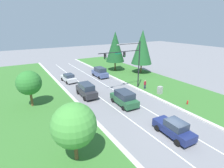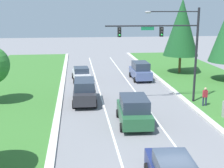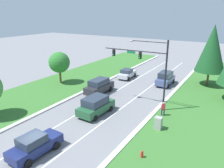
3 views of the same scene
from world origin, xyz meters
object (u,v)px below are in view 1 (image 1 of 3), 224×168
at_px(pedestrian, 145,84).
at_px(charcoal_suv, 86,90).
at_px(navy_sedan, 174,128).
at_px(oak_far_left_tree, 29,83).
at_px(forest_suv, 124,98).
at_px(utility_cabinet, 160,90).
at_px(traffic_signal_mast, 129,59).
at_px(conifer_far_right_tree, 115,47).
at_px(slate_blue_suv, 100,72).
at_px(silver_sedan, 69,78).
at_px(fire_hydrant, 187,103).
at_px(oak_near_left_tree, 74,125).
at_px(conifer_near_right_tree, 142,47).

bearing_deg(pedestrian, charcoal_suv, -16.86).
xyz_separation_m(navy_sedan, oak_far_left_tree, (-11.50, 14.98, 2.58)).
bearing_deg(forest_suv, utility_cabinet, 4.74).
xyz_separation_m(navy_sedan, pedestrian, (6.66, 12.09, 0.05)).
bearing_deg(traffic_signal_mast, conifer_far_right_tree, 67.64).
xyz_separation_m(navy_sedan, forest_suv, (-0.11, 8.75, 0.14)).
bearing_deg(forest_suv, navy_sedan, -86.52).
xyz_separation_m(slate_blue_suv, silver_sedan, (-6.96, 0.19, -0.24)).
height_order(navy_sedan, fire_hydrant, navy_sedan).
height_order(traffic_signal_mast, utility_cabinet, traffic_signal_mast).
distance_m(utility_cabinet, pedestrian, 3.15).
bearing_deg(charcoal_suv, traffic_signal_mast, -5.57).
height_order(charcoal_suv, slate_blue_suv, charcoal_suv).
height_order(silver_sedan, fire_hydrant, silver_sedan).
xyz_separation_m(navy_sedan, conifer_far_right_tree, (9.17, 26.14, 4.99)).
height_order(silver_sedan, conifer_far_right_tree, conifer_far_right_tree).
relative_size(utility_cabinet, oak_near_left_tree, 0.26).
distance_m(navy_sedan, pedestrian, 13.81).
distance_m(charcoal_suv, oak_far_left_tree, 8.36).
xyz_separation_m(silver_sedan, fire_hydrant, (11.27, -19.21, -0.47)).
bearing_deg(conifer_far_right_tree, utility_cabinet, -96.52).
bearing_deg(traffic_signal_mast, navy_sedan, -106.37).
xyz_separation_m(navy_sedan, silver_sedan, (-3.61, 23.26, -0.08)).
height_order(forest_suv, silver_sedan, forest_suv).
height_order(pedestrian, oak_near_left_tree, oak_near_left_tree).
bearing_deg(utility_cabinet, oak_far_left_tree, 162.30).
bearing_deg(forest_suv, oak_far_left_tree, 154.05).
bearing_deg(charcoal_suv, forest_suv, -57.52).
xyz_separation_m(silver_sedan, utility_cabinet, (10.82, -14.25, -0.15)).
height_order(utility_cabinet, pedestrian, pedestrian).
bearing_deg(conifer_near_right_tree, conifer_far_right_tree, 128.00).
xyz_separation_m(navy_sedan, conifer_near_right_tree, (13.18, 21.00, 5.19)).
distance_m(navy_sedan, charcoal_suv, 14.83).
relative_size(utility_cabinet, conifer_near_right_tree, 0.14).
distance_m(forest_suv, silver_sedan, 14.92).
bearing_deg(oak_far_left_tree, pedestrian, -9.02).
bearing_deg(silver_sedan, utility_cabinet, -56.17).
bearing_deg(conifer_far_right_tree, charcoal_suv, -137.21).
height_order(traffic_signal_mast, forest_suv, traffic_signal_mast).
bearing_deg(utility_cabinet, oak_near_left_tree, -157.33).
bearing_deg(utility_cabinet, silver_sedan, 127.22).
bearing_deg(traffic_signal_mast, forest_suv, -130.77).
height_order(charcoal_suv, silver_sedan, charcoal_suv).
height_order(charcoal_suv, pedestrian, charcoal_suv).
xyz_separation_m(pedestrian, conifer_far_right_tree, (2.51, 14.04, 4.94)).
height_order(silver_sedan, oak_far_left_tree, oak_far_left_tree).
xyz_separation_m(forest_suv, fire_hydrant, (7.77, -4.71, -0.68)).
xyz_separation_m(navy_sedan, charcoal_suv, (-3.50, 14.41, 0.19)).
bearing_deg(pedestrian, conifer_far_right_tree, -104.13).
distance_m(traffic_signal_mast, navy_sedan, 14.78).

